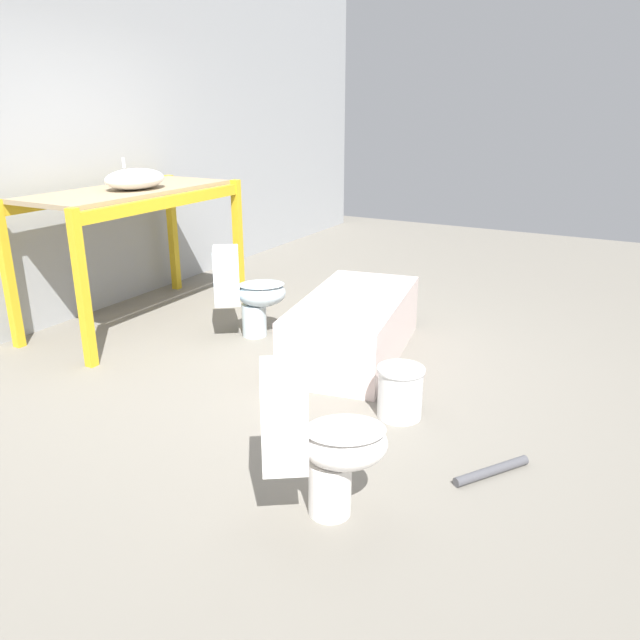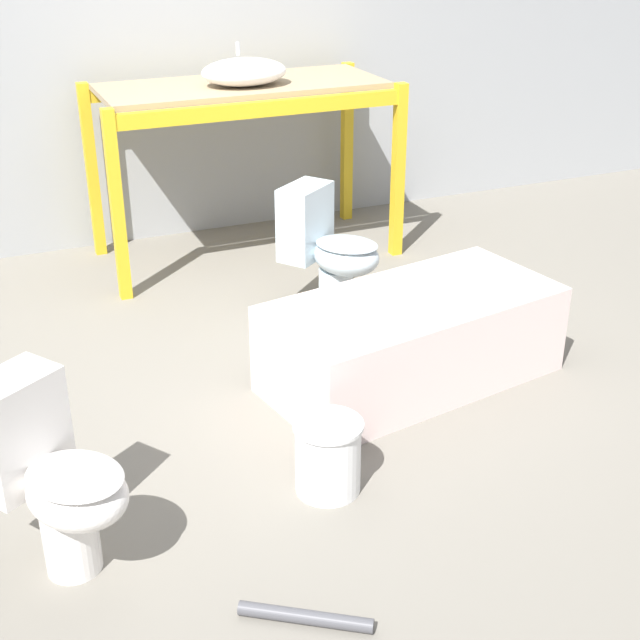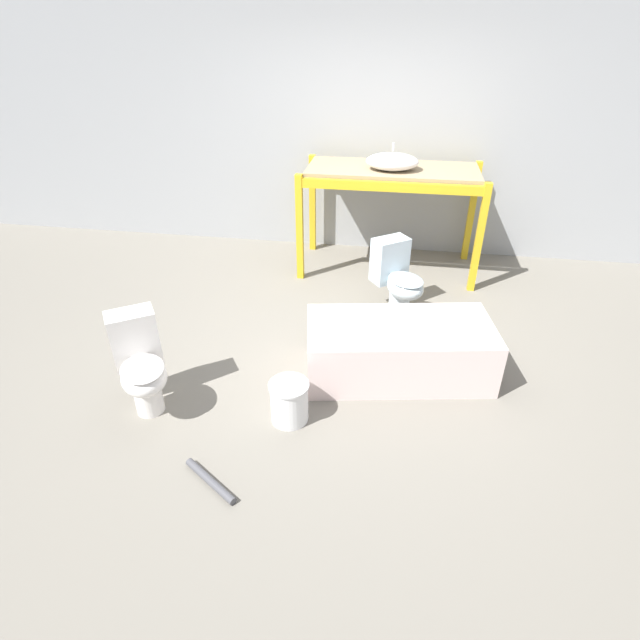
% 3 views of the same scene
% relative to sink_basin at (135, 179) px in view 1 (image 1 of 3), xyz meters
% --- Properties ---
extents(ground_plane, '(12.00, 12.00, 0.00)m').
position_rel_sink_basin_xyz_m(ground_plane, '(-0.33, -1.53, -1.22)').
color(ground_plane, slate).
extents(warehouse_wall_rear, '(10.80, 0.08, 3.20)m').
position_rel_sink_basin_xyz_m(warehouse_wall_rear, '(-0.33, 0.69, 0.38)').
color(warehouse_wall_rear, '#9EA0A3').
rests_on(warehouse_wall_rear, ground_plane).
extents(shelving_rack, '(1.91, 0.87, 1.14)m').
position_rel_sink_basin_xyz_m(shelving_rack, '(0.01, 0.09, -0.26)').
color(shelving_rack, gold).
rests_on(shelving_rack, ground_plane).
extents(sink_basin, '(0.54, 0.39, 0.25)m').
position_rel_sink_basin_xyz_m(sink_basin, '(0.00, 0.00, 0.00)').
color(sink_basin, white).
rests_on(sink_basin, shelving_rack).
extents(bathtub_main, '(1.54, 0.93, 0.46)m').
position_rel_sink_basin_xyz_m(bathtub_main, '(0.19, -1.88, -0.96)').
color(bathtub_main, silver).
rests_on(bathtub_main, ground_plane).
extents(toilet_near, '(0.58, 0.65, 0.73)m').
position_rel_sink_basin_xyz_m(toilet_near, '(-1.62, -2.58, -0.83)').
color(toilet_near, white).
rests_on(toilet_near, ground_plane).
extents(toilet_far, '(0.59, 0.64, 0.73)m').
position_rel_sink_basin_xyz_m(toilet_far, '(0.15, -0.95, -0.83)').
color(toilet_far, silver).
rests_on(toilet_far, ground_plane).
extents(bucket_white, '(0.29, 0.29, 0.32)m').
position_rel_sink_basin_xyz_m(bucket_white, '(-0.56, -2.56, -1.06)').
color(bucket_white, white).
rests_on(bucket_white, ground_plane).
extents(loose_pipe, '(0.41, 0.30, 0.05)m').
position_rel_sink_basin_xyz_m(loose_pipe, '(-0.92, -3.21, -1.20)').
color(loose_pipe, '#4C4C51').
rests_on(loose_pipe, ground_plane).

